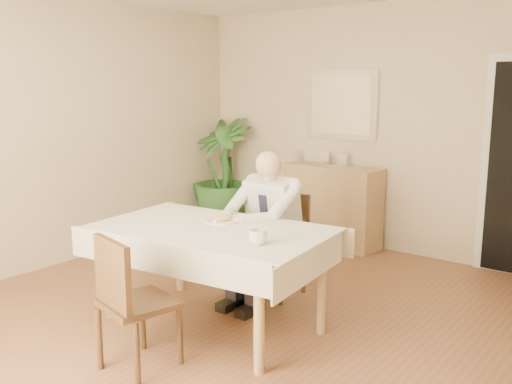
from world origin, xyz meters
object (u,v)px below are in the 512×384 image
Objects in this scene: chair_far at (281,238)px; coffee_mug at (258,237)px; seated_man at (261,220)px; sideboard at (332,205)px; dining_table at (212,239)px; potted_palm at (223,174)px; chair_near at (128,297)px.

chair_far is 1.20m from coffee_mug.
seated_man is 1.12× the size of sideboard.
coffee_mug is (0.54, -1.02, 0.32)m from chair_far.
coffee_mug is at bearing -53.95° from seated_man.
dining_table is 14.72× the size of coffee_mug.
seated_man is at bearing -41.90° from potted_palm.
seated_man is at bearing -72.39° from sideboard.
chair_far is at bearing -70.20° from sideboard.
potted_palm is (-1.86, 1.38, 0.20)m from chair_far.
sideboard is (-0.41, 2.44, -0.22)m from dining_table.
chair_far is at bearing 117.70° from coffee_mug.
chair_far is 0.63× the size of potted_palm.
seated_man is 0.91× the size of potted_palm.
seated_man is at bearing -92.75° from chair_far.
coffee_mug is 0.09× the size of potted_palm.
sideboard is (-0.41, 1.84, -0.25)m from seated_man.
dining_table is 2.48m from sideboard.
chair_near reaches higher than chair_far.
sideboard reaches higher than chair_near.
dining_table is 0.90m from chair_far.
coffee_mug is at bearing -45.11° from potted_palm.
potted_palm reaches higher than sideboard.
dining_table is 1.34× the size of potted_palm.
dining_table is 2.12× the size of chair_far.
sideboard reaches higher than coffee_mug.
chair_far is 0.69× the size of seated_man.
seated_man reaches higher than dining_table.
coffee_mug is 0.11× the size of sideboard.
chair_near reaches higher than coffee_mug.
chair_far is at bearing 83.54° from dining_table.
potted_palm reaches higher than chair_near.
sideboard is (-0.94, 2.58, -0.36)m from coffee_mug.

